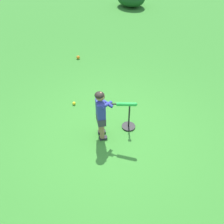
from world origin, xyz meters
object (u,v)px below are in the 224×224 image
Objects in this scene: child_batter at (102,111)px; play_ball_midfield at (74,103)px; batting_tee at (129,123)px; play_ball_by_bucket at (78,57)px.

play_ball_midfield is at bearing 169.11° from child_batter.
batting_tee is (0.19, 0.55, -0.55)m from child_batter.
child_batter reaches higher than play_ball_by_bucket.
child_batter reaches higher than play_ball_midfield.
child_batter is at bearing -109.21° from batting_tee.
child_batter is 10.80× the size of play_ball_by_bucket.
play_ball_midfield is 1.43m from batting_tee.
child_batter is 14.65× the size of play_ball_midfield.
batting_tee is (1.40, 0.32, 0.07)m from play_ball_midfield.
child_batter is 1.74× the size of batting_tee.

